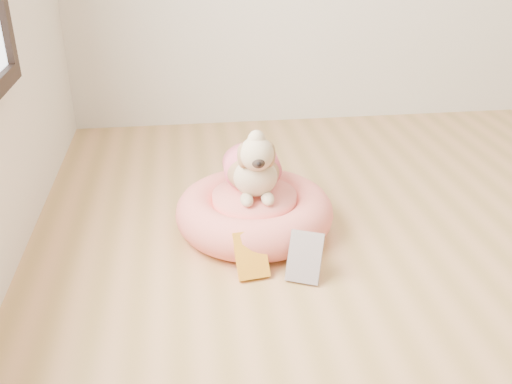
{
  "coord_description": "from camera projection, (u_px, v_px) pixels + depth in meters",
  "views": [
    {
      "loc": [
        -1.35,
        -1.2,
        1.21
      ],
      "look_at": [
        -1.07,
        0.82,
        0.2
      ],
      "focal_mm": 40.0,
      "sensor_mm": 36.0,
      "label": 1
    }
  ],
  "objects": [
    {
      "name": "book_white",
      "position": [
        305.0,
        257.0,
        2.06
      ],
      "size": [
        0.16,
        0.15,
        0.17
      ],
      "primitive_type": "cube",
      "rotation": [
        -0.54,
        0.0,
        -0.42
      ],
      "color": "white",
      "rests_on": "floor"
    },
    {
      "name": "pet_bed",
      "position": [
        254.0,
        212.0,
        2.38
      ],
      "size": [
        0.66,
        0.66,
        0.17
      ],
      "color": "#FF6B63",
      "rests_on": "floor"
    },
    {
      "name": "dog",
      "position": [
        253.0,
        155.0,
        2.31
      ],
      "size": [
        0.29,
        0.42,
        0.31
      ],
      "primitive_type": null,
      "rotation": [
        0.0,
        0.0,
        -0.02
      ],
      "color": "olive",
      "rests_on": "pet_bed"
    },
    {
      "name": "book_yellow",
      "position": [
        251.0,
        255.0,
        2.09
      ],
      "size": [
        0.13,
        0.14,
        0.15
      ],
      "primitive_type": "cube",
      "rotation": [
        -0.65,
        0.0,
        0.14
      ],
      "color": "yellow",
      "rests_on": "floor"
    }
  ]
}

